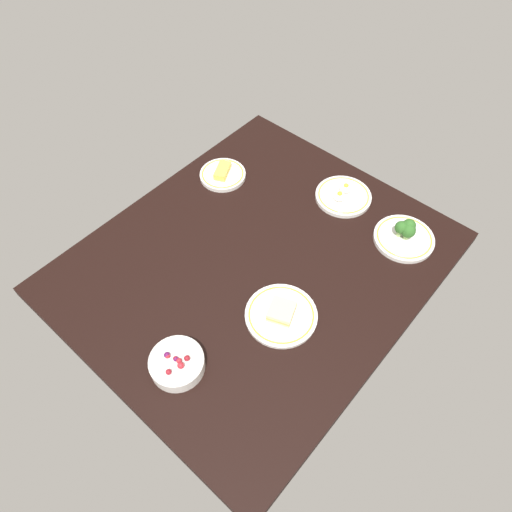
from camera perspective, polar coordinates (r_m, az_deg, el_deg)
The scene contains 6 objects.
dining_table at distance 157.76cm, azimuth 0.00°, elevation -0.88°, with size 118.70×101.14×4.00cm, color black.
plate_cheese at distance 182.29cm, azimuth -4.04°, elevation 9.85°, with size 17.46×17.46×4.19cm.
plate_broccoli at distance 167.46cm, azimuth 17.51°, elevation 2.38°, with size 20.51×20.51×8.36cm.
plate_eggs at distance 176.68cm, azimuth 10.49°, elevation 7.19°, with size 20.41×20.41×4.91cm.
bowl_berries at distance 136.37cm, azimuth -9.53°, elevation -12.66°, with size 15.61×15.61×6.13cm.
plate_sandwich at distance 143.58cm, azimuth 3.07°, elevation -7.05°, with size 22.08×22.08×4.37cm.
Camera 1 is at (-70.30, -61.49, 129.15)cm, focal length 33.10 mm.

